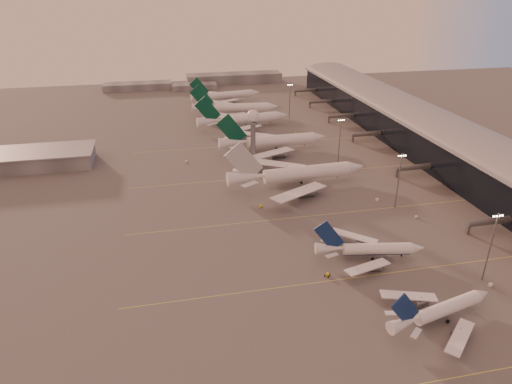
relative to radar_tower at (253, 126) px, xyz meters
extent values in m
plane|color=#605D5D|center=(-5.00, -120.00, -20.95)|extent=(700.00, 700.00, 0.00)
cube|color=#DDD44E|center=(25.00, -155.00, -20.94)|extent=(180.00, 0.25, 0.02)
cube|color=#DDD44E|center=(25.00, -110.00, -20.94)|extent=(180.00, 0.25, 0.02)
cube|color=#DDD44E|center=(25.00, -65.00, -20.94)|extent=(180.00, 0.25, 0.02)
cube|color=#DDD44E|center=(25.00, -20.00, -20.94)|extent=(180.00, 0.25, 0.02)
cube|color=#DDD44E|center=(25.00, 30.00, -20.94)|extent=(180.00, 0.25, 0.02)
cube|color=black|center=(103.00, -10.00, -11.95)|extent=(36.00, 360.00, 18.00)
cylinder|color=gray|center=(103.00, -10.00, -2.95)|extent=(10.08, 360.00, 10.08)
cube|color=gray|center=(103.00, -10.00, -2.75)|extent=(40.00, 362.00, 0.80)
cylinder|color=slate|center=(77.00, -92.00, -16.45)|extent=(22.00, 2.80, 2.80)
cube|color=slate|center=(67.00, -92.00, -18.75)|extent=(1.20, 1.20, 4.40)
cylinder|color=slate|center=(77.00, -34.00, -16.45)|extent=(22.00, 2.80, 2.80)
cube|color=slate|center=(67.00, -34.00, -18.75)|extent=(1.20, 1.20, 4.40)
cylinder|color=slate|center=(77.00, 22.00, -16.45)|extent=(22.00, 2.80, 2.80)
cube|color=slate|center=(67.00, 22.00, -18.75)|extent=(1.20, 1.20, 4.40)
cylinder|color=slate|center=(77.00, 64.00, -16.45)|extent=(22.00, 2.80, 2.80)
cube|color=slate|center=(67.00, 64.00, -18.75)|extent=(1.20, 1.20, 4.40)
cylinder|color=slate|center=(77.00, 106.00, -16.45)|extent=(22.00, 2.80, 2.80)
cube|color=slate|center=(67.00, 106.00, -18.75)|extent=(1.20, 1.20, 4.40)
cylinder|color=slate|center=(77.00, 146.00, -16.45)|extent=(22.00, 2.80, 2.80)
cube|color=slate|center=(67.00, 146.00, -18.75)|extent=(1.20, 1.20, 4.40)
cube|color=slate|center=(-125.00, 20.00, -16.95)|extent=(80.00, 25.00, 8.00)
cube|color=gray|center=(-125.00, 20.00, -12.75)|extent=(82.00, 27.00, 0.60)
cylinder|color=slate|center=(0.00, 0.00, -9.95)|extent=(2.60, 2.60, 22.00)
cylinder|color=slate|center=(0.00, 0.00, 1.55)|extent=(5.20, 5.20, 1.20)
sphere|color=white|center=(0.00, 0.00, 5.45)|extent=(6.40, 6.40, 6.40)
cylinder|color=slate|center=(0.00, 0.00, 9.15)|extent=(0.16, 0.16, 2.00)
cylinder|color=slate|center=(53.00, -120.00, -8.45)|extent=(0.56, 0.56, 25.00)
cube|color=slate|center=(53.00, -120.00, 3.55)|extent=(3.60, 0.25, 0.25)
sphere|color=#FFEABF|center=(51.50, -120.00, 3.15)|extent=(0.56, 0.56, 0.56)
sphere|color=#FFEABF|center=(52.50, -120.00, 3.15)|extent=(0.56, 0.56, 0.56)
sphere|color=#FFEABF|center=(53.50, -120.00, 3.15)|extent=(0.56, 0.56, 0.56)
sphere|color=#FFEABF|center=(54.50, -120.00, 3.15)|extent=(0.56, 0.56, 0.56)
cylinder|color=slate|center=(50.00, -65.00, -8.45)|extent=(0.56, 0.56, 25.00)
cube|color=slate|center=(50.00, -65.00, 3.55)|extent=(3.60, 0.25, 0.25)
sphere|color=#FFEABF|center=(48.50, -65.00, 3.15)|extent=(0.56, 0.56, 0.56)
sphere|color=#FFEABF|center=(49.50, -65.00, 3.15)|extent=(0.56, 0.56, 0.56)
sphere|color=#FFEABF|center=(50.50, -65.00, 3.15)|extent=(0.56, 0.56, 0.56)
sphere|color=#FFEABF|center=(51.50, -65.00, 3.15)|extent=(0.56, 0.56, 0.56)
cylinder|color=slate|center=(45.00, -10.00, -8.45)|extent=(0.56, 0.56, 25.00)
cube|color=slate|center=(45.00, -10.00, 3.55)|extent=(3.60, 0.25, 0.25)
sphere|color=#FFEABF|center=(43.50, -10.00, 3.15)|extent=(0.56, 0.56, 0.56)
sphere|color=#FFEABF|center=(44.50, -10.00, 3.15)|extent=(0.56, 0.56, 0.56)
sphere|color=#FFEABF|center=(45.50, -10.00, 3.15)|extent=(0.56, 0.56, 0.56)
sphere|color=#FFEABF|center=(46.50, -10.00, 3.15)|extent=(0.56, 0.56, 0.56)
cylinder|color=slate|center=(43.00, 80.00, -8.45)|extent=(0.56, 0.56, 25.00)
cube|color=slate|center=(43.00, 80.00, 3.55)|extent=(3.60, 0.25, 0.25)
sphere|color=#FFEABF|center=(41.50, 80.00, 3.15)|extent=(0.56, 0.56, 0.56)
sphere|color=#FFEABF|center=(42.50, 80.00, 3.15)|extent=(0.56, 0.56, 0.56)
sphere|color=#FFEABF|center=(43.50, 80.00, 3.15)|extent=(0.56, 0.56, 0.56)
sphere|color=#FFEABF|center=(44.50, 80.00, 3.15)|extent=(0.56, 0.56, 0.56)
cube|color=slate|center=(-65.00, 200.00, -17.95)|extent=(60.00, 18.00, 6.00)
cube|color=slate|center=(25.00, 210.00, -16.45)|extent=(90.00, 20.00, 9.00)
cube|color=slate|center=(-15.00, 190.00, -18.45)|extent=(40.00, 15.00, 5.00)
cylinder|color=white|center=(30.23, -134.43, -17.69)|extent=(23.74, 9.43, 4.00)
cylinder|color=navy|center=(30.23, -134.43, -18.59)|extent=(23.02, 8.23, 2.88)
cone|color=white|center=(43.84, -131.11, -17.69)|extent=(5.36, 4.96, 4.00)
cone|color=white|center=(14.05, -138.37, -17.19)|extent=(10.51, 6.21, 4.00)
cube|color=white|center=(26.96, -145.34, -18.39)|extent=(15.29, 14.23, 1.26)
cylinder|color=slate|center=(29.19, -142.41, -20.21)|extent=(5.03, 3.60, 2.60)
cube|color=slate|center=(29.19, -142.41, -19.09)|extent=(0.37, 0.33, 1.60)
cube|color=white|center=(22.31, -126.24, -18.39)|extent=(17.42, 8.01, 1.26)
cylinder|color=slate|center=(25.64, -127.82, -20.21)|extent=(5.03, 3.60, 2.60)
cube|color=slate|center=(25.64, -127.82, -19.09)|extent=(0.37, 0.33, 1.60)
cube|color=navy|center=(13.57, -138.48, -12.25)|extent=(10.74, 2.95, 11.91)
cube|color=white|center=(15.16, -142.77, -17.09)|extent=(4.58, 4.21, 0.26)
cube|color=white|center=(13.01, -133.95, -17.09)|extent=(4.80, 2.63, 0.26)
cylinder|color=black|center=(38.89, -132.32, -20.42)|extent=(0.53, 0.53, 1.05)
cylinder|color=black|center=(27.84, -132.63, -20.37)|extent=(1.25, 0.78, 1.16)
cylinder|color=black|center=(28.94, -137.12, -20.37)|extent=(1.25, 0.78, 1.16)
cylinder|color=white|center=(24.20, -100.52, -17.60)|extent=(24.43, 8.36, 4.10)
cylinder|color=navy|center=(24.20, -100.52, -18.53)|extent=(23.75, 7.15, 2.95)
cone|color=white|center=(38.34, -103.10, -17.60)|extent=(5.32, 4.87, 4.10)
cone|color=white|center=(7.38, -97.44, -17.09)|extent=(10.67, 5.85, 4.10)
cube|color=white|center=(16.57, -109.38, -18.32)|extent=(17.83, 9.12, 1.29)
cylinder|color=slate|center=(19.88, -107.56, -20.19)|extent=(5.06, 3.46, 2.67)
cube|color=slate|center=(19.88, -107.56, -19.04)|extent=(0.37, 0.32, 1.64)
cube|color=white|center=(20.20, -89.53, -18.32)|extent=(16.17, 13.98, 1.29)
cylinder|color=slate|center=(22.65, -92.40, -20.19)|extent=(5.06, 3.46, 2.67)
cube|color=slate|center=(22.65, -92.40, -19.04)|extent=(0.37, 0.32, 1.64)
cube|color=navy|center=(6.89, -97.35, -12.02)|extent=(11.14, 2.40, 12.22)
cube|color=white|center=(6.58, -102.04, -16.99)|extent=(4.96, 2.94, 0.27)
cube|color=white|center=(8.26, -92.87, -16.99)|extent=(4.79, 4.17, 0.27)
cylinder|color=black|center=(33.20, -102.16, -20.41)|extent=(0.54, 0.54, 1.08)
cylinder|color=black|center=(22.71, -97.83, -20.36)|extent=(1.26, 0.74, 1.19)
cylinder|color=black|center=(21.86, -102.50, -20.36)|extent=(1.26, 0.74, 1.19)
cylinder|color=white|center=(19.77, -32.65, -16.32)|extent=(43.05, 9.05, 6.68)
cylinder|color=white|center=(19.77, -32.65, -17.82)|extent=(42.09, 7.14, 4.81)
cone|color=white|center=(45.24, -31.22, -16.32)|extent=(8.63, 7.13, 6.68)
cone|color=white|center=(-10.52, -34.34, -15.48)|extent=(18.27, 7.67, 6.68)
cube|color=white|center=(10.35, -50.97, -17.49)|extent=(29.92, 21.97, 1.98)
cylinder|color=slate|center=(15.28, -46.49, -20.20)|extent=(8.50, 4.80, 4.34)
cube|color=slate|center=(15.28, -46.49, -18.65)|extent=(0.34, 0.29, 2.67)
cube|color=white|center=(8.37, -15.48, -17.49)|extent=(30.83, 19.32, 1.98)
cylinder|color=slate|center=(13.76, -19.39, -20.20)|extent=(8.50, 4.80, 4.34)
cube|color=slate|center=(13.76, -19.39, -18.65)|extent=(0.34, 0.29, 2.67)
cube|color=#B9BCC1|center=(-11.41, -34.39, -7.59)|extent=(18.50, 1.41, 19.82)
cube|color=white|center=(-10.41, -42.62, -15.32)|extent=(8.73, 6.74, 0.27)
cube|color=white|center=(-11.33, -26.10, -15.32)|extent=(8.83, 6.07, 0.27)
cylinder|color=black|center=(35.99, -31.74, -20.41)|extent=(0.54, 0.54, 1.08)
cylinder|color=black|center=(16.20, -30.47, -20.36)|extent=(1.21, 0.60, 1.18)
cylinder|color=black|center=(16.46, -35.20, -20.36)|extent=(1.21, 0.60, 1.18)
cylinder|color=white|center=(20.05, 17.72, -16.44)|extent=(39.72, 7.50, 6.38)
cylinder|color=white|center=(20.05, 17.72, -17.88)|extent=(38.88, 5.69, 4.59)
cone|color=white|center=(43.65, 18.39, -16.44)|extent=(7.83, 6.59, 6.38)
cone|color=white|center=(-8.01, 16.92, -15.64)|extent=(16.76, 6.85, 6.38)
cube|color=white|center=(10.78, 0.81, -17.56)|extent=(28.25, 19.98, 1.89)
cylinder|color=slate|center=(15.51, 4.88, -20.18)|extent=(7.77, 4.36, 4.15)
cube|color=slate|center=(15.51, 4.88, -18.67)|extent=(0.34, 0.28, 2.55)
cube|color=white|center=(9.84, 34.07, -17.56)|extent=(28.68, 18.72, 1.89)
cylinder|color=slate|center=(14.79, 30.28, -20.18)|extent=(7.77, 4.36, 4.15)
cube|color=slate|center=(14.79, 30.28, -18.67)|extent=(0.34, 0.28, 2.55)
cube|color=#073F2C|center=(-8.84, 16.90, -8.03)|extent=(17.55, 0.88, 18.88)
cube|color=white|center=(-8.07, 9.26, -15.48)|extent=(8.11, 6.09, 0.27)
cube|color=white|center=(-8.50, 24.56, -15.48)|extent=(8.16, 5.77, 0.27)
cylinder|color=black|center=(35.08, 18.14, -20.40)|extent=(0.55, 0.55, 1.10)
cylinder|color=black|center=(16.79, 20.04, -20.34)|extent=(1.23, 0.58, 1.21)
cylinder|color=black|center=(16.93, 15.21, -20.34)|extent=(1.23, 0.58, 1.21)
cylinder|color=white|center=(11.31, 66.20, -16.50)|extent=(39.49, 11.13, 6.29)
cylinder|color=white|center=(11.31, 66.20, -17.92)|extent=(38.49, 9.28, 4.53)
cone|color=white|center=(34.41, 69.11, -16.50)|extent=(8.28, 7.19, 6.29)
cone|color=white|center=(-16.15, 62.73, -15.72)|extent=(17.02, 8.29, 6.29)
cube|color=white|center=(3.83, 48.72, -17.60)|extent=(26.93, 21.69, 1.86)
cylinder|color=slate|center=(8.08, 53.16, -20.19)|extent=(8.00, 5.00, 4.09)
cube|color=slate|center=(8.08, 53.16, -18.70)|extent=(0.36, 0.31, 2.52)
cube|color=white|center=(-0.28, 81.27, -17.60)|extent=(28.81, 16.20, 1.86)
cylinder|color=slate|center=(4.94, 78.02, -20.19)|extent=(8.00, 5.00, 4.09)
cube|color=slate|center=(4.94, 78.02, -18.70)|extent=(0.36, 0.31, 2.52)
cube|color=#073F2C|center=(-16.96, 62.63, -8.20)|extent=(17.22, 2.54, 18.62)
cube|color=white|center=(-15.48, 55.21, -15.56)|extent=(7.87, 6.50, 0.27)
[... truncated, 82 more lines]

